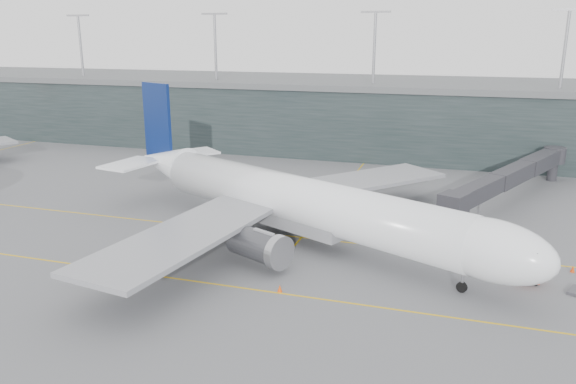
% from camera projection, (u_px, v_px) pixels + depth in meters
% --- Properties ---
extents(ground, '(320.00, 320.00, 0.00)m').
position_uv_depth(ground, '(274.00, 224.00, 76.31)').
color(ground, '#5C5C61').
rests_on(ground, ground).
extents(taxiline_a, '(160.00, 0.25, 0.02)m').
position_uv_depth(taxiline_a, '(264.00, 233.00, 72.63)').
color(taxiline_a, gold).
rests_on(taxiline_a, ground).
extents(taxiline_b, '(160.00, 0.25, 0.02)m').
position_uv_depth(taxiline_b, '(212.00, 284.00, 57.94)').
color(taxiline_b, gold).
rests_on(taxiline_b, ground).
extents(taxiline_lead_main, '(0.25, 60.00, 0.02)m').
position_uv_depth(taxiline_lead_main, '(342.00, 190.00, 93.21)').
color(taxiline_lead_main, gold).
rests_on(taxiline_lead_main, ground).
extents(terminal, '(240.00, 36.00, 29.00)m').
position_uv_depth(terminal, '(357.00, 113.00, 127.49)').
color(terminal, '#1D2828').
rests_on(terminal, ground).
extents(main_aircraft, '(60.47, 55.64, 17.86)m').
position_uv_depth(main_aircraft, '(298.00, 202.00, 68.97)').
color(main_aircraft, white).
rests_on(main_aircraft, ground).
extents(jet_bridge, '(18.56, 43.05, 5.98)m').
position_uv_depth(jet_bridge, '(500.00, 171.00, 86.52)').
color(jet_bridge, '#2A2A2F').
rests_on(jet_bridge, ground).
extents(gse_cart, '(2.55, 1.67, 1.70)m').
position_uv_depth(gse_cart, '(526.00, 274.00, 57.98)').
color(gse_cart, '#A3250B').
rests_on(gse_cart, ground).
extents(uld_a, '(2.42, 2.10, 1.91)m').
position_uv_depth(uld_a, '(268.00, 197.00, 85.57)').
color(uld_a, '#3B3C41').
rests_on(uld_a, ground).
extents(uld_b, '(2.48, 2.17, 1.93)m').
position_uv_depth(uld_b, '(275.00, 193.00, 87.64)').
color(uld_b, '#3B3C41').
rests_on(uld_b, ground).
extents(uld_c, '(2.44, 2.06, 2.02)m').
position_uv_depth(uld_c, '(296.00, 198.00, 84.86)').
color(uld_c, '#3B3C41').
rests_on(uld_c, ground).
extents(cone_nose, '(0.49, 0.49, 0.78)m').
position_uv_depth(cone_nose, '(573.00, 269.00, 60.65)').
color(cone_nose, '#D93E0C').
rests_on(cone_nose, ground).
extents(cone_wing_stbd, '(0.49, 0.49, 0.77)m').
position_uv_depth(cone_wing_stbd, '(280.00, 288.00, 55.98)').
color(cone_wing_stbd, '#E64B0C').
rests_on(cone_wing_stbd, ground).
extents(cone_wing_port, '(0.41, 0.41, 0.65)m').
position_uv_depth(cone_wing_port, '(359.00, 207.00, 82.61)').
color(cone_wing_port, orange).
rests_on(cone_wing_port, ground).
extents(cone_tail, '(0.43, 0.43, 0.69)m').
position_uv_depth(cone_tail, '(169.00, 241.00, 68.93)').
color(cone_tail, orange).
rests_on(cone_tail, ground).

